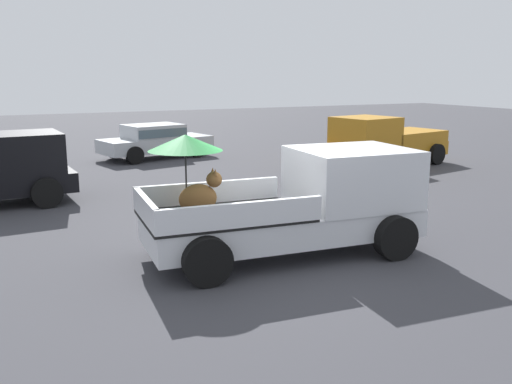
# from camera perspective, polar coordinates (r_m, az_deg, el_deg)

# --- Properties ---
(ground_plane) EXTENTS (80.00, 80.00, 0.00)m
(ground_plane) POSITION_cam_1_polar(r_m,az_deg,el_deg) (10.34, 2.83, -6.39)
(ground_plane) COLOR #38383D
(pickup_truck_main) EXTENTS (5.19, 2.58, 2.25)m
(pickup_truck_main) POSITION_cam_1_polar(r_m,az_deg,el_deg) (10.26, 4.87, -0.92)
(pickup_truck_main) COLOR black
(pickup_truck_main) RESTS_ON ground
(pickup_truck_far) EXTENTS (5.05, 2.85, 1.80)m
(pickup_truck_far) POSITION_cam_1_polar(r_m,az_deg,el_deg) (20.48, 12.99, 5.06)
(pickup_truck_far) COLOR black
(pickup_truck_far) RESTS_ON ground
(parked_sedan_near) EXTENTS (4.57, 2.64, 1.33)m
(parked_sedan_near) POSITION_cam_1_polar(r_m,az_deg,el_deg) (22.19, -10.35, 5.35)
(parked_sedan_near) COLOR black
(parked_sedan_near) RESTS_ON ground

